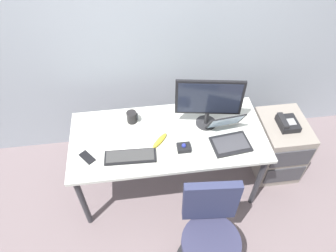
% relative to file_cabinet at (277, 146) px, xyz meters
% --- Properties ---
extents(ground_plane, '(8.00, 8.00, 0.00)m').
position_rel_file_cabinet_xyz_m(ground_plane, '(-1.11, -0.07, -0.32)').
color(ground_plane, slate).
extents(back_wall, '(6.00, 0.10, 2.80)m').
position_rel_file_cabinet_xyz_m(back_wall, '(-1.11, 0.66, 1.08)').
color(back_wall, '#959EA9').
rests_on(back_wall, ground).
extents(desk, '(1.66, 0.76, 0.72)m').
position_rel_file_cabinet_xyz_m(desk, '(-1.11, -0.07, 0.34)').
color(desk, beige).
rests_on(desk, ground).
extents(file_cabinet, '(0.42, 0.53, 0.63)m').
position_rel_file_cabinet_xyz_m(file_cabinet, '(0.00, 0.00, 0.00)').
color(file_cabinet, gray).
rests_on(file_cabinet, ground).
extents(desk_phone, '(0.17, 0.20, 0.09)m').
position_rel_file_cabinet_xyz_m(desk_phone, '(-0.01, -0.02, 0.35)').
color(desk_phone, black).
rests_on(desk_phone, file_cabinet).
extents(office_chair, '(0.52, 0.52, 0.93)m').
position_rel_file_cabinet_xyz_m(office_chair, '(-0.90, -0.86, 0.10)').
color(office_chair, black).
rests_on(office_chair, ground).
extents(monitor_main, '(0.55, 0.18, 0.48)m').
position_rel_file_cabinet_xyz_m(monitor_main, '(-0.76, 0.02, 0.69)').
color(monitor_main, '#262628').
rests_on(monitor_main, desk).
extents(keyboard, '(0.42, 0.15, 0.03)m').
position_rel_file_cabinet_xyz_m(keyboard, '(-1.44, -0.26, 0.42)').
color(keyboard, black).
rests_on(keyboard, desk).
extents(laptop, '(0.34, 0.36, 0.22)m').
position_rel_file_cabinet_xyz_m(laptop, '(-0.62, -0.18, 0.46)').
color(laptop, black).
rests_on(laptop, desk).
extents(trackball_mouse, '(0.11, 0.09, 0.07)m').
position_rel_file_cabinet_xyz_m(trackball_mouse, '(-1.00, -0.24, 0.43)').
color(trackball_mouse, black).
rests_on(trackball_mouse, desk).
extents(coffee_mug, '(0.10, 0.09, 0.11)m').
position_rel_file_cabinet_xyz_m(coffee_mug, '(-1.40, 0.14, 0.46)').
color(coffee_mug, black).
rests_on(coffee_mug, desk).
extents(cell_phone, '(0.14, 0.15, 0.01)m').
position_rel_file_cabinet_xyz_m(cell_phone, '(-1.78, -0.22, 0.41)').
color(cell_phone, black).
rests_on(cell_phone, desk).
extents(banana, '(0.16, 0.17, 0.04)m').
position_rel_file_cabinet_xyz_m(banana, '(-1.19, -0.13, 0.43)').
color(banana, yellow).
rests_on(banana, desk).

